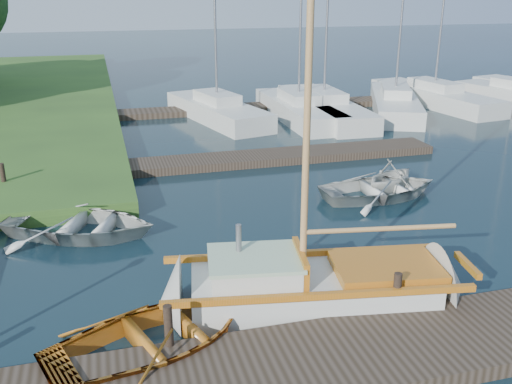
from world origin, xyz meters
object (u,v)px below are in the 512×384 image
object	(u,v)px
mooring_post_1	(168,326)
tender_d	(391,173)
sailboat	(319,289)
marina_boat_5	(434,95)
marina_boat_3	(324,105)
mooring_post_5	(3,175)
tender_a	(79,221)
marina_boat_4	(395,101)
dinghy	(157,331)
mooring_post_2	(397,292)
tender_c	(381,185)
marina_boat_1	(217,109)
marina_boat_2	(298,108)

from	to	relation	value
mooring_post_1	tender_d	xyz separation A→B (m)	(8.21, 7.16, -0.10)
sailboat	marina_boat_5	size ratio (longest dim) A/B	0.90
tender_d	marina_boat_3	xyz separation A→B (m)	(2.22, 11.45, -0.03)
mooring_post_5	mooring_post_1	bearing A→B (deg)	-68.20
tender_a	marina_boat_4	size ratio (longest dim) A/B	0.38
dinghy	marina_boat_5	world-z (taller)	marina_boat_5
marina_boat_3	marina_boat_4	world-z (taller)	marina_boat_3
mooring_post_2	marina_boat_5	world-z (taller)	marina_boat_5
dinghy	tender_c	bearing A→B (deg)	-69.99
tender_c	marina_boat_1	bearing A→B (deg)	10.23
sailboat	marina_boat_5	distance (m)	23.49
tender_d	marina_boat_4	xyz separation A→B (m)	(6.33, 11.46, -0.04)
tender_d	marina_boat_2	bearing A→B (deg)	-33.23
mooring_post_1	marina_boat_5	xyz separation A→B (m)	(17.60, 19.70, -0.14)
tender_a	marina_boat_3	distance (m)	17.35
dinghy	tender_c	size ratio (longest dim) A/B	1.05
mooring_post_2	marina_boat_3	size ratio (longest dim) A/B	0.07
mooring_post_2	marina_boat_1	size ratio (longest dim) A/B	0.08
mooring_post_1	marina_boat_1	distance (m)	19.79
mooring_post_2	tender_a	bearing A→B (deg)	134.97
tender_c	marina_boat_3	bearing A→B (deg)	-15.33
mooring_post_1	marina_boat_4	world-z (taller)	marina_boat_4
mooring_post_1	marina_boat_5	size ratio (longest dim) A/B	0.07
marina_boat_3	dinghy	bearing A→B (deg)	151.76
mooring_post_2	dinghy	xyz separation A→B (m)	(-4.69, 0.30, -0.28)
marina_boat_2	marina_boat_3	bearing A→B (deg)	-80.33
tender_d	marina_boat_2	size ratio (longest dim) A/B	0.20
mooring_post_1	marina_boat_2	size ratio (longest dim) A/B	0.07
marina_boat_2	marina_boat_4	world-z (taller)	marina_boat_2
mooring_post_1	dinghy	bearing A→B (deg)	121.72
dinghy	mooring_post_5	bearing A→B (deg)	2.15
sailboat	marina_boat_1	xyz separation A→B (m)	(1.60, 18.10, 0.21)
mooring_post_5	marina_boat_2	distance (m)	15.42
marina_boat_1	marina_boat_5	world-z (taller)	marina_boat_5
marina_boat_1	mooring_post_2	bearing A→B (deg)	164.77
marina_boat_2	tender_d	bearing A→B (deg)	176.37
sailboat	marina_boat_5	xyz separation A→B (m)	(14.31, 18.63, 0.22)
tender_c	marina_boat_4	bearing A→B (deg)	-32.14
mooring_post_1	marina_boat_3	bearing A→B (deg)	60.73
tender_c	mooring_post_5	bearing A→B (deg)	72.02
tender_a	marina_boat_3	world-z (taller)	marina_boat_3
marina_boat_3	sailboat	bearing A→B (deg)	159.71
mooring_post_2	mooring_post_1	bearing A→B (deg)	180.00
sailboat	dinghy	size ratio (longest dim) A/B	2.41
dinghy	tender_d	bearing A→B (deg)	-70.08
tender_a	marina_boat_2	distance (m)	16.17
dinghy	tender_a	bearing A→B (deg)	-5.41
mooring_post_1	marina_boat_3	xyz separation A→B (m)	(10.43, 18.61, -0.13)
sailboat	marina_boat_5	world-z (taller)	marina_boat_5
tender_a	tender_d	world-z (taller)	tender_d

